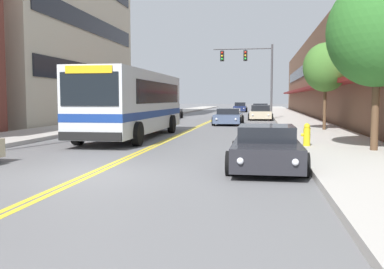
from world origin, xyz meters
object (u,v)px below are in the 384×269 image
object	(u,v)px
city_bus	(134,101)
car_red_parked_left_near	(151,116)
car_charcoal_parked_right_foreground	(266,148)
car_navy_moving_second	(240,108)
fire_hydrant	(307,135)
car_dark_grey_parked_left_far	(170,112)
street_tree_right_mid	(326,67)
car_slate_blue_moving_lead	(229,117)
traffic_signal_mast	(252,67)
car_silver_parked_right_mid	(260,110)
street_tree_right_near	(378,32)
car_champagne_parked_right_far	(261,113)

from	to	relation	value
city_bus	car_red_parked_left_near	xyz separation A→B (m)	(-2.48, 12.68, -1.22)
car_charcoal_parked_right_foreground	car_navy_moving_second	distance (m)	51.43
fire_hydrant	car_charcoal_parked_right_foreground	bearing A→B (deg)	-109.79
car_dark_grey_parked_left_far	street_tree_right_mid	world-z (taller)	street_tree_right_mid
car_slate_blue_moving_lead	traffic_signal_mast	size ratio (longest dim) A/B	0.74
car_dark_grey_parked_left_far	street_tree_right_mid	bearing A→B (deg)	-51.84
traffic_signal_mast	fire_hydrant	distance (m)	22.63
traffic_signal_mast	fire_hydrant	bearing A→B (deg)	-83.63
car_silver_parked_right_mid	car_navy_moving_second	size ratio (longest dim) A/B	1.02
street_tree_right_near	fire_hydrant	size ratio (longest dim) A/B	6.92
car_slate_blue_moving_lead	street_tree_right_near	xyz separation A→B (m)	(6.14, -16.71, 3.56)
car_red_parked_left_near	car_charcoal_parked_right_foreground	world-z (taller)	car_red_parked_left_near
car_champagne_parked_right_far	city_bus	bearing A→B (deg)	-107.95
car_champagne_parked_right_far	street_tree_right_near	world-z (taller)	street_tree_right_near
car_dark_grey_parked_left_far	traffic_signal_mast	size ratio (longest dim) A/B	0.67
car_red_parked_left_near	car_slate_blue_moving_lead	bearing A→B (deg)	-11.91
car_navy_moving_second	traffic_signal_mast	size ratio (longest dim) A/B	0.69
car_red_parked_left_near	car_navy_moving_second	bearing A→B (deg)	79.14
car_dark_grey_parked_left_far	fire_hydrant	world-z (taller)	car_dark_grey_parked_left_far
car_silver_parked_right_mid	car_red_parked_left_near	bearing A→B (deg)	-116.31
car_charcoal_parked_right_foreground	traffic_signal_mast	bearing A→B (deg)	92.03
fire_hydrant	car_champagne_parked_right_far	bearing A→B (deg)	94.05
car_charcoal_parked_right_foreground	car_navy_moving_second	xyz separation A→B (m)	(-3.08, 51.34, 0.09)
traffic_signal_mast	street_tree_right_mid	world-z (taller)	traffic_signal_mast
car_silver_parked_right_mid	car_slate_blue_moving_lead	bearing A→B (deg)	-97.08
city_bus	car_navy_moving_second	bearing A→B (deg)	85.60
car_silver_parked_right_mid	city_bus	bearing A→B (deg)	-101.61
car_red_parked_left_near	city_bus	bearing A→B (deg)	-78.95
car_charcoal_parked_right_foreground	car_slate_blue_moving_lead	size ratio (longest dim) A/B	0.89
car_dark_grey_parked_left_far	car_charcoal_parked_right_foreground	xyz separation A→B (m)	(8.79, -28.55, -0.10)
car_dark_grey_parked_left_far	car_navy_moving_second	xyz separation A→B (m)	(5.72, 22.78, -0.01)
car_navy_moving_second	fire_hydrant	xyz separation A→B (m)	(4.61, -47.07, -0.05)
car_dark_grey_parked_left_far	street_tree_right_near	bearing A→B (deg)	-63.82
car_dark_grey_parked_left_far	car_champagne_parked_right_far	distance (m)	8.68
car_red_parked_left_near	street_tree_right_mid	distance (m)	15.10
car_red_parked_left_near	car_dark_grey_parked_left_far	bearing A→B (deg)	89.63
car_slate_blue_moving_lead	street_tree_right_mid	bearing A→B (deg)	-49.61
street_tree_right_near	car_red_parked_left_near	bearing A→B (deg)	124.67
car_navy_moving_second	car_slate_blue_moving_lead	bearing A→B (deg)	-88.94
car_silver_parked_right_mid	fire_hydrant	world-z (taller)	car_silver_parked_right_mid
car_dark_grey_parked_left_far	car_red_parked_left_near	bearing A→B (deg)	-90.37
car_silver_parked_right_mid	street_tree_right_near	xyz separation A→B (m)	(3.80, -35.62, 3.49)
city_bus	street_tree_right_near	bearing A→B (deg)	-28.22
city_bus	street_tree_right_mid	distance (m)	10.88
car_dark_grey_parked_left_far	fire_hydrant	bearing A→B (deg)	-66.97
car_dark_grey_parked_left_far	car_silver_parked_right_mid	world-z (taller)	car_dark_grey_parked_left_far
traffic_signal_mast	street_tree_right_mid	xyz separation A→B (m)	(4.34, -13.35, -1.04)
car_silver_parked_right_mid	street_tree_right_mid	distance (m)	26.26
street_tree_right_mid	car_champagne_parked_right_far	bearing A→B (deg)	103.45
car_dark_grey_parked_left_far	car_charcoal_parked_right_foreground	bearing A→B (deg)	-72.89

